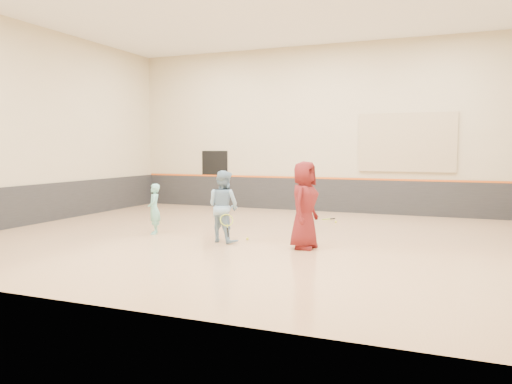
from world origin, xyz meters
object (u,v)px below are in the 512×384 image
at_px(instructor, 223,206).
at_px(spare_racket, 327,217).
at_px(girl, 154,209).
at_px(young_man, 304,205).

height_order(instructor, spare_racket, instructor).
distance_m(girl, spare_racket, 5.74).
xyz_separation_m(instructor, spare_racket, (1.44, 4.72, -0.80)).
bearing_deg(instructor, young_man, -164.92).
height_order(girl, spare_racket, girl).
bearing_deg(young_man, instructor, 93.72).
bearing_deg(girl, instructor, 50.53).
bearing_deg(girl, young_man, 54.18).
xyz_separation_m(instructor, young_man, (2.07, -0.05, 0.12)).
height_order(young_man, spare_racket, young_man).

